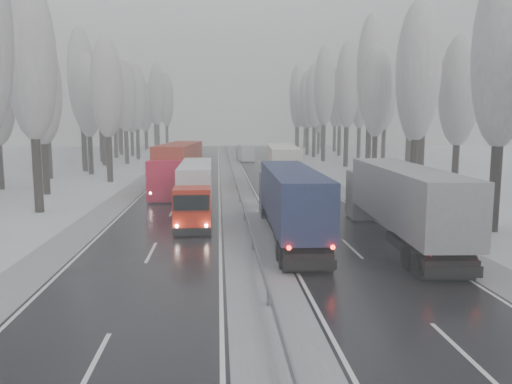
{
  "coord_description": "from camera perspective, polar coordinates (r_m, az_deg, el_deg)",
  "views": [
    {
      "loc": [
        -1.75,
        -13.26,
        6.63
      ],
      "look_at": [
        0.64,
        18.45,
        2.2
      ],
      "focal_mm": 35.0,
      "sensor_mm": 36.0,
      "label": 1
    }
  ],
  "objects": [
    {
      "name": "tree_23",
      "position": [
        67.7,
        17.65,
        9.37
      ],
      "size": [
        3.6,
        3.6,
        13.55
      ],
      "color": "black",
      "rests_on": "ground"
    },
    {
      "name": "tree_21",
      "position": [
        57.06,
        18.73,
        12.92
      ],
      "size": [
        3.6,
        3.6,
        18.62
      ],
      "color": "black",
      "rests_on": "ground"
    },
    {
      "name": "tree_62",
      "position": [
        58.39,
        -16.7,
        11.26
      ],
      "size": [
        3.6,
        3.6,
        16.04
      ],
      "color": "black",
      "rests_on": "ground"
    },
    {
      "name": "tree_68",
      "position": [
        83.79,
        -14.76,
        10.49
      ],
      "size": [
        3.6,
        3.6,
        16.65
      ],
      "color": "black",
      "rests_on": "ground"
    },
    {
      "name": "tree_27",
      "position": [
        83.0,
        14.55,
        10.95
      ],
      "size": [
        3.6,
        3.6,
        17.62
      ],
      "color": "black",
      "rests_on": "ground"
    },
    {
      "name": "tree_22",
      "position": [
        61.89,
        13.6,
        11.06
      ],
      "size": [
        3.6,
        3.6,
        15.86
      ],
      "color": "black",
      "rests_on": "ground"
    },
    {
      "name": "tree_74",
      "position": [
        113.53,
        -11.26,
        10.84
      ],
      "size": [
        3.6,
        3.6,
        19.68
      ],
      "color": "black",
      "rests_on": "ground"
    },
    {
      "name": "tree_33",
      "position": [
        108.65,
        7.19,
        9.26
      ],
      "size": [
        3.6,
        3.6,
        14.33
      ],
      "color": "black",
      "rests_on": "ground"
    },
    {
      "name": "tree_70",
      "position": [
        93.69,
        -13.49,
        10.41
      ],
      "size": [
        3.6,
        3.6,
        17.09
      ],
      "color": "black",
      "rests_on": "ground"
    },
    {
      "name": "truck_grey_tarp",
      "position": [
        28.76,
        15.96,
        -0.63
      ],
      "size": [
        3.53,
        16.83,
        4.29
      ],
      "rotation": [
        0.0,
        0.0,
        -0.05
      ],
      "color": "#545358",
      "rests_on": "ground"
    },
    {
      "name": "tree_20",
      "position": [
        52.38,
        18.09,
        11.4
      ],
      "size": [
        3.6,
        3.6,
        15.71
      ],
      "color": "black",
      "rests_on": "ground"
    },
    {
      "name": "tree_36",
      "position": [
        121.06,
        4.7,
        10.93
      ],
      "size": [
        3.6,
        3.6,
        20.23
      ],
      "color": "black",
      "rests_on": "ground"
    },
    {
      "name": "tree_63",
      "position": [
        64.35,
        -22.97,
        11.12
      ],
      "size": [
        3.6,
        3.6,
        16.88
      ],
      "color": "black",
      "rests_on": "ground"
    },
    {
      "name": "tree_76",
      "position": [
        122.71,
        -10.24,
        10.3
      ],
      "size": [
        3.6,
        3.6,
        18.55
      ],
      "color": "black",
      "rests_on": "ground"
    },
    {
      "name": "tree_28",
      "position": [
        87.32,
        7.81,
        11.81
      ],
      "size": [
        3.6,
        3.6,
        19.62
      ],
      "color": "black",
      "rests_on": "ground"
    },
    {
      "name": "tree_26",
      "position": [
        77.18,
        10.41,
        11.87
      ],
      "size": [
        3.6,
        3.6,
        18.78
      ],
      "color": "black",
      "rests_on": "ground"
    },
    {
      "name": "shoulder_right",
      "position": [
        45.36,
        11.0,
        -0.59
      ],
      "size": [
        2.4,
        200.0,
        0.04
      ],
      "primitive_type": "cube",
      "color": "#9B9EA3",
      "rests_on": "ground"
    },
    {
      "name": "tree_30",
      "position": [
        96.83,
        6.7,
        10.77
      ],
      "size": [
        3.6,
        3.6,
        17.86
      ],
      "color": "black",
      "rests_on": "ground"
    },
    {
      "name": "shoulder_left",
      "position": [
        44.57,
        -15.2,
        -0.88
      ],
      "size": [
        2.4,
        200.0,
        0.04
      ],
      "primitive_type": "cube",
      "color": "#9B9EA3",
      "rests_on": "ground"
    },
    {
      "name": "tree_77",
      "position": [
        127.27,
        -12.57,
        8.93
      ],
      "size": [
        3.6,
        3.6,
        14.32
      ],
      "color": "black",
      "rests_on": "ground"
    },
    {
      "name": "median_guardrail",
      "position": [
        43.7,
        -1.98,
        -0.01
      ],
      "size": [
        0.12,
        200.0,
        0.76
      ],
      "color": "slate",
      "rests_on": "ground"
    },
    {
      "name": "tree_18",
      "position": [
        43.64,
        18.04,
        12.9
      ],
      "size": [
        3.6,
        3.6,
        16.58
      ],
      "color": "black",
      "rests_on": "ground"
    },
    {
      "name": "tree_32",
      "position": [
        104.2,
        5.94,
        10.39
      ],
      "size": [
        3.6,
        3.6,
        17.33
      ],
      "color": "black",
      "rests_on": "ground"
    },
    {
      "name": "ground",
      "position": [
        14.93,
        3.03,
        -18.46
      ],
      "size": [
        260.0,
        260.0,
        0.0
      ],
      "primitive_type": "plane",
      "color": "silver",
      "rests_on": "ground"
    },
    {
      "name": "truck_red_white",
      "position": [
        36.63,
        -6.91,
        0.8
      ],
      "size": [
        2.4,
        14.21,
        3.64
      ],
      "rotation": [
        0.0,
        0.0,
        0.01
      ],
      "color": "red",
      "rests_on": "ground"
    },
    {
      "name": "tree_25",
      "position": [
        73.5,
        17.28,
        12.18
      ],
      "size": [
        3.6,
        3.6,
        19.44
      ],
      "color": "black",
      "rests_on": "ground"
    },
    {
      "name": "tree_79",
      "position": [
        133.93,
        -12.47,
        9.62
      ],
      "size": [
        3.6,
        3.6,
        17.07
      ],
      "color": "black",
      "rests_on": "ground"
    },
    {
      "name": "tree_58",
      "position": [
        40.36,
        -24.37,
        13.61
      ],
      "size": [
        3.6,
        3.6,
        17.21
      ],
      "color": "black",
      "rests_on": "ground"
    },
    {
      "name": "tree_35",
      "position": [
        116.78,
        9.04,
        10.36
      ],
      "size": [
        3.6,
        3.6,
        18.25
      ],
      "color": "black",
      "rests_on": "ground"
    },
    {
      "name": "tree_38",
      "position": [
        131.68,
        4.7,
        10.07
      ],
      "size": [
        3.6,
        3.6,
        17.97
      ],
      "color": "black",
      "rests_on": "ground"
    },
    {
      "name": "tree_19",
      "position": [
        49.43,
        22.22,
        10.59
      ],
      "size": [
        3.6,
        3.6,
        14.57
      ],
      "color": "black",
      "rests_on": "ground"
    },
    {
      "name": "truck_red_red",
      "position": [
        49.05,
        -8.86,
        3.22
      ],
      "size": [
        4.16,
        18.03,
        4.59
      ],
      "rotation": [
        0.0,
        0.0,
        -0.08
      ],
      "color": "red",
      "rests_on": "ground"
    },
    {
      "name": "tree_60",
      "position": [
        50.17,
        -23.34,
        10.68
      ],
      "size": [
        3.6,
        3.6,
        14.84
      ],
      "color": "black",
      "rests_on": "ground"
    },
    {
      "name": "tree_67",
      "position": [
        81.69,
        -17.2,
        10.67
      ],
      "size": [
        3.6,
        3.6,
        17.09
      ],
      "color": "black",
      "rests_on": "ground"
    },
    {
      "name": "carriageway_right",
      "position": [
        44.32,
        4.82,
        -0.68
      ],
      "size": [
        7.5,
        200.0,
        0.03
      ],
      "primitive_type": "cube",
      "color": "black",
      "rests_on": "ground"
    },
    {
      "name": "carriageway_left",
      "position": [
        43.9,
        -8.84,
        -0.83
      ],
      "size": [
        7.5,
        200.0,
        0.03
      ],
      "primitive_type": "cube",
      "color": "black",
      "rests_on": "ground"
    },
    {
      "name": "box_truck_distant",
      "position": [
        86.87,
        -1.21,
        4.49
      ],
      "size": [
        2.88,
        7.57,
        2.77
      ],
      "rotation": [
        0.0,
        0.0,
        0.08
      ],
      "color": "silver",
      "rests_on": "ground"
    },
    {
      "name": "tree_69",
      "position": [
        88.77,
        -17.47,
        11.34
      ],
      "size": [
        3.6,
        3.6,
        19.35
      ],
      "color": "black",
      "rests_on": "ground"
    },
    {
      "name": "median_slush",
      "position": [
        43.79,
        -1.98,
        -0.75
      ],
      "size": [
        3.0,
        200.0,
        0.04
      ],
      "primitive_type": "cube",
      "color": "#9B9EA3",
      "rests_on": "ground"
    },
    {
      "name": "tree_75",
      "position": [
        118.85,
        -15.46,
        10.24
      ],
      "size": [
        3.6,
        3.6,
        18.6
      ],
      "color": "black",
      "rests_on": "ground"
    },
    {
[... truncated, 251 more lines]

